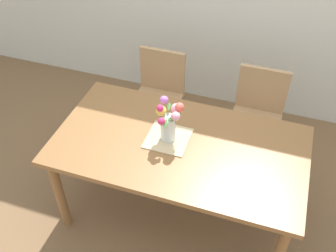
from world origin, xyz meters
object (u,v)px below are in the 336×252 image
(dining_table, at_px, (179,152))
(chair_right, at_px, (257,112))
(chair_left, at_px, (159,92))
(flower_vase, at_px, (169,119))

(dining_table, distance_m, chair_right, 0.95)
(chair_left, distance_m, flower_vase, 0.97)
(chair_left, relative_size, chair_right, 1.00)
(dining_table, distance_m, chair_left, 0.95)
(dining_table, distance_m, flower_vase, 0.28)
(dining_table, bearing_deg, chair_left, 118.74)
(dining_table, height_order, flower_vase, flower_vase)
(chair_left, xyz_separation_m, chair_right, (0.90, 0.00, 0.00))
(chair_right, bearing_deg, flower_vase, 56.00)
(dining_table, height_order, chair_right, chair_right)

